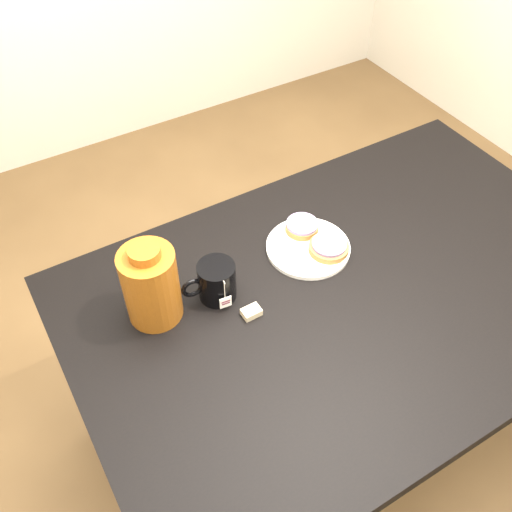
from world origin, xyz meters
name	(u,v)px	position (x,y,z in m)	size (l,w,h in m)	color
ground_plane	(327,427)	(0.00, 0.00, 0.00)	(4.00, 4.00, 0.00)	brown
table	(350,307)	(0.00, 0.00, 0.67)	(1.40, 0.90, 0.75)	black
plate	(308,247)	(-0.03, 0.17, 0.76)	(0.22, 0.22, 0.02)	white
bagel_back	(302,226)	(-0.01, 0.23, 0.78)	(0.13, 0.13, 0.03)	brown
bagel_front	(329,247)	(0.01, 0.13, 0.77)	(0.13, 0.13, 0.03)	brown
mug	(216,281)	(-0.31, 0.15, 0.80)	(0.14, 0.10, 0.10)	black
teabag_pouch	(251,312)	(-0.26, 0.06, 0.76)	(0.04, 0.03, 0.02)	#C6B793
bagel_package	(151,285)	(-0.46, 0.18, 0.85)	(0.17, 0.17, 0.22)	#64310D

